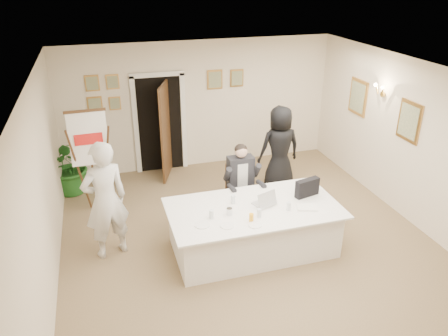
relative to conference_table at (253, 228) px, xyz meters
name	(u,v)px	position (x,y,z in m)	size (l,w,h in m)	color
floor	(252,247)	(0.00, 0.03, -0.39)	(7.00, 7.00, 0.00)	brown
ceiling	(257,77)	(0.00, 0.03, 2.41)	(6.00, 7.00, 0.02)	white
wall_back	(199,105)	(0.00, 3.53, 1.01)	(6.00, 0.10, 2.80)	beige
wall_left	(41,197)	(-3.00, 0.03, 1.01)	(0.10, 7.00, 2.80)	beige
wall_right	(422,148)	(3.00, 0.03, 1.01)	(0.10, 7.00, 2.80)	beige
doorway	(162,127)	(-0.88, 3.35, 0.65)	(1.14, 0.86, 2.20)	black
pictures_back_wall	(162,88)	(-0.80, 3.50, 1.46)	(3.40, 0.06, 0.80)	#BB8940
pictures_right_wall	(381,108)	(2.97, 1.23, 1.36)	(0.06, 2.20, 0.80)	#BB8940
wall_sconce	(381,90)	(2.90, 1.23, 1.71)	(0.20, 0.30, 0.24)	gold
conference_table	(253,228)	(0.00, 0.00, 0.00)	(2.67, 1.43, 0.78)	white
seated_man	(241,182)	(0.13, 0.99, 0.33)	(0.62, 0.66, 1.44)	black
flip_chart	(92,165)	(-2.37, 2.09, 0.49)	(0.67, 0.43, 1.91)	#341D10
standing_man	(105,201)	(-2.20, 0.53, 0.56)	(0.70, 0.46, 1.91)	silver
standing_woman	(279,148)	(1.25, 1.93, 0.47)	(0.84, 0.55, 1.73)	black
potted_palm	(71,165)	(-2.80, 2.91, 0.20)	(1.06, 0.92, 1.18)	#1F5C1E
laptop	(264,196)	(0.20, 0.07, 0.52)	(0.34, 0.36, 0.28)	#B7BABC
laptop_bag	(307,188)	(0.95, 0.11, 0.53)	(0.42, 0.12, 0.29)	black
paper_stack	(307,207)	(0.78, -0.26, 0.40)	(0.31, 0.21, 0.03)	white
plate_left	(202,225)	(-0.90, -0.28, 0.39)	(0.23, 0.23, 0.01)	white
plate_mid	(227,226)	(-0.56, -0.40, 0.39)	(0.20, 0.20, 0.01)	white
plate_near	(255,225)	(-0.16, -0.50, 0.39)	(0.20, 0.20, 0.01)	white
glass_a	(212,214)	(-0.72, -0.13, 0.45)	(0.07, 0.07, 0.14)	silver
glass_b	(259,213)	(-0.03, -0.30, 0.45)	(0.07, 0.07, 0.14)	silver
glass_c	(289,206)	(0.48, -0.24, 0.45)	(0.06, 0.06, 0.14)	silver
glass_d	(233,199)	(-0.27, 0.21, 0.45)	(0.07, 0.07, 0.14)	silver
oj_glass	(251,218)	(-0.18, -0.38, 0.45)	(0.07, 0.07, 0.13)	#F5A514
steel_jug	(229,211)	(-0.43, -0.10, 0.44)	(0.09, 0.09, 0.11)	silver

